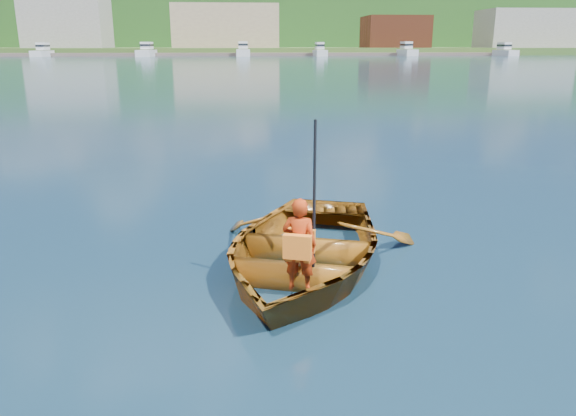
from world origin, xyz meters
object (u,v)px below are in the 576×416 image
rowboat (302,248)px  dock (229,54)px  child_paddler (300,244)px  marina_yachts (204,51)px

rowboat → dock: (-4.95, 147.90, 0.10)m
rowboat → child_paddler: (-0.12, -0.90, 0.39)m
rowboat → child_paddler: size_ratio=2.42×
rowboat → child_paddler: bearing=-97.5°
child_paddler → marina_yachts: size_ratio=0.01×
child_paddler → marina_yachts: bearing=94.4°
rowboat → marina_yachts: bearing=94.5°
child_paddler → rowboat: bearing=82.5°
child_paddler → marina_yachts: (-11.06, 144.14, 0.62)m
child_paddler → dock: 148.88m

